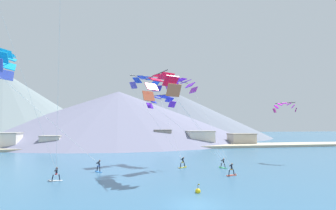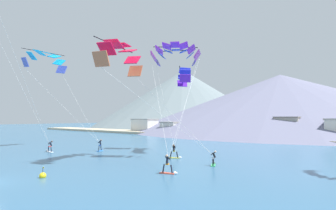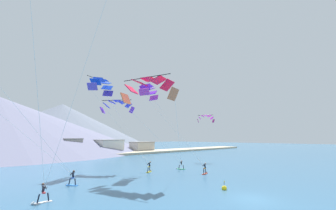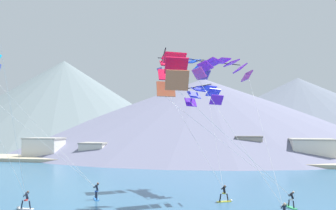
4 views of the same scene
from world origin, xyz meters
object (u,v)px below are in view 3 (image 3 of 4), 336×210
object	(u,v)px
kitesurfer_near_trail	(180,167)
parafoil_kite_near_lead	(102,85)
kitesurfer_mid_center	(205,170)
parafoil_kite_mid_center	(149,91)
parafoil_kite_near_trail	(149,87)
kitesurfer_far_left	(41,197)
race_marker_buoy	(224,188)
kitesurfer_near_lead	(150,168)
kitesurfer_far_right	(71,180)
parafoil_kite_distant_low_drift	(206,118)
parafoil_kite_distant_high_outer	(117,105)

from	to	relation	value
kitesurfer_near_trail	parafoil_kite_near_lead	bearing A→B (deg)	143.13
kitesurfer_mid_center	parafoil_kite_near_lead	distance (m)	23.19
kitesurfer_mid_center	parafoil_kite_mid_center	world-z (taller)	parafoil_kite_mid_center
parafoil_kite_mid_center	parafoil_kite_near_trail	bearing A→B (deg)	-130.02
kitesurfer_far_left	parafoil_kite_near_trail	bearing A→B (deg)	7.48
race_marker_buoy	kitesurfer_near_trail	bearing A→B (deg)	59.30
kitesurfer_far_left	parafoil_kite_near_lead	bearing A→B (deg)	47.70
kitesurfer_near_trail	race_marker_buoy	size ratio (longest dim) A/B	1.71
kitesurfer_near_trail	parafoil_kite_near_trail	size ratio (longest dim) A/B	0.14
parafoil_kite_near_lead	kitesurfer_near_lead	bearing A→B (deg)	-53.47
kitesurfer_mid_center	kitesurfer_far_right	world-z (taller)	kitesurfer_far_right
parafoil_kite_near_trail	parafoil_kite_mid_center	size ratio (longest dim) A/B	0.97
kitesurfer_mid_center	race_marker_buoy	bearing A→B (deg)	-133.20
kitesurfer_near_lead	parafoil_kite_mid_center	distance (m)	13.11
kitesurfer_near_lead	kitesurfer_far_right	distance (m)	13.40
kitesurfer_near_lead	kitesurfer_far_right	xyz separation A→B (m)	(-13.34, -1.29, 0.01)
kitesurfer_near_trail	kitesurfer_far_right	size ratio (longest dim) A/B	0.95
kitesurfer_mid_center	parafoil_kite_mid_center	size ratio (longest dim) A/B	0.14
parafoil_kite_near_lead	parafoil_kite_distant_low_drift	distance (m)	26.95
kitesurfer_near_lead	parafoil_kite_near_lead	world-z (taller)	parafoil_kite_near_lead
parafoil_kite_near_lead	parafoil_kite_distant_low_drift	world-z (taller)	parafoil_kite_near_lead
kitesurfer_far_right	parafoil_kite_near_trail	xyz separation A→B (m)	(8.74, -3.75, 12.20)
parafoil_kite_distant_high_outer	kitesurfer_far_left	bearing A→B (deg)	-140.38
kitesurfer_near_trail	race_marker_buoy	distance (m)	16.40
kitesurfer_near_lead	parafoil_kite_mid_center	xyz separation A→B (m)	(-0.20, 0.20, 13.11)
kitesurfer_near_trail	parafoil_kite_mid_center	world-z (taller)	parafoil_kite_mid_center
kitesurfer_near_trail	kitesurfer_mid_center	bearing A→B (deg)	-99.15
kitesurfer_far_left	parafoil_kite_near_trail	distance (m)	18.37
kitesurfer_near_lead	kitesurfer_near_trail	xyz separation A→B (m)	(6.05, -1.32, -0.12)
parafoil_kite_near_trail	parafoil_kite_distant_low_drift	xyz separation A→B (m)	(25.51, 8.51, -2.33)
parafoil_kite_near_lead	parafoil_kite_near_trail	distance (m)	12.51
kitesurfer_mid_center	parafoil_kite_near_lead	world-z (taller)	parafoil_kite_near_lead
kitesurfer_near_trail	kitesurfer_far_right	bearing A→B (deg)	179.92
parafoil_kite_near_lead	parafoil_kite_mid_center	bearing A→B (deg)	-53.74
kitesurfer_far_left	parafoil_kite_distant_high_outer	bearing A→B (deg)	39.62
kitesurfer_far_right	parafoil_kite_distant_low_drift	bearing A→B (deg)	7.91
kitesurfer_near_trail	parafoil_kite_distant_high_outer	xyz separation A→B (m)	(-8.89, 7.19, 11.04)
parafoil_kite_near_lead	kitesurfer_mid_center	bearing A→B (deg)	-54.92
kitesurfer_far_right	parafoil_kite_mid_center	bearing A→B (deg)	6.48
race_marker_buoy	parafoil_kite_mid_center	bearing A→B (deg)	82.26
kitesurfer_far_right	parafoil_kite_distant_high_outer	bearing A→B (deg)	34.29
kitesurfer_near_trail	kitesurfer_mid_center	size ratio (longest dim) A/B	0.97
kitesurfer_far_left	parafoil_kite_near_lead	xyz separation A→B (m)	(12.80, 14.06, 14.52)
race_marker_buoy	kitesurfer_mid_center	bearing A→B (deg)	46.80
parafoil_kite_distant_low_drift	parafoil_kite_mid_center	bearing A→B (deg)	-171.20
parafoil_kite_near_lead	parafoil_kite_near_trail	bearing A→B (deg)	-86.42
parafoil_kite_distant_low_drift	race_marker_buoy	xyz separation A→B (m)	(-23.24, -18.88, -10.29)
kitesurfer_mid_center	race_marker_buoy	distance (m)	10.76
parafoil_kite_near_lead	race_marker_buoy	size ratio (longest dim) A/B	14.47
race_marker_buoy	parafoil_kite_near_trail	bearing A→B (deg)	102.37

